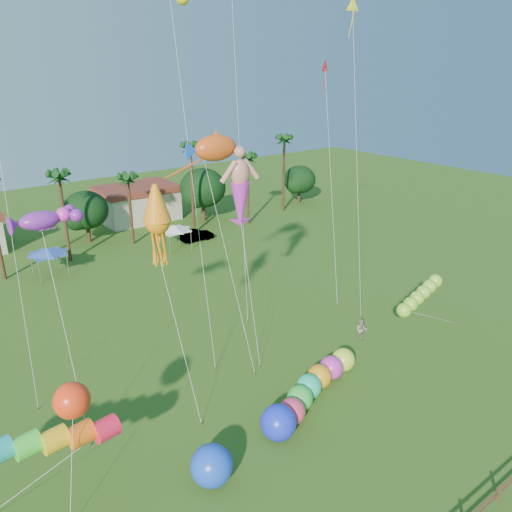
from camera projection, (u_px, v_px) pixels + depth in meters
ground at (366, 458)px, 27.75m from camera, size 160.00×160.00×0.00m
tree_line at (109, 206)px, 60.76m from camera, size 69.46×8.91×11.00m
buildings_row at (41, 223)px, 62.22m from camera, size 35.00×7.00×4.00m
tent_row at (49, 253)px, 50.19m from camera, size 31.00×4.00×0.60m
car_b at (197, 235)px, 61.72m from camera, size 4.25×1.61×1.38m
spectator_b at (361, 330)px, 39.25m from camera, size 1.12×1.11×1.83m
caterpillar_inflatable at (308, 392)px, 31.89m from camera, size 10.31×4.68×2.13m
blue_ball at (212, 466)px, 25.72m from camera, size 2.22×2.22×2.22m
rainbow_tube at (64, 447)px, 24.04m from camera, size 9.40×1.68×3.81m
green_worm at (404, 310)px, 37.42m from camera, size 9.95×1.37×3.87m
orange_ball_kite at (72, 400)px, 23.30m from camera, size 2.52×2.66×6.65m
merman_kite at (240, 193)px, 36.03m from camera, size 3.07×5.73×14.61m
fish_kite at (216, 148)px, 34.74m from camera, size 5.00×6.88×16.05m
squid_kite at (157, 222)px, 29.21m from camera, size 1.93×5.22×14.19m
lobster_kite at (40, 221)px, 26.38m from camera, size 4.08×4.58×13.46m
delta_kite_red at (325, 71)px, 41.44m from camera, size 1.73×4.38×20.93m
delta_kite_yellow at (353, 12)px, 36.93m from camera, size 1.33×3.64×25.16m
delta_kite_blue at (232, 1)px, 37.36m from camera, size 2.42×4.35×26.10m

